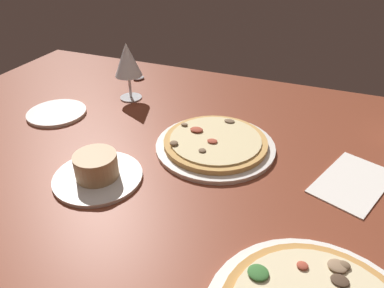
# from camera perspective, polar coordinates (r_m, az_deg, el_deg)

# --- Properties ---
(dining_table) EXTENTS (1.50, 1.10, 0.04)m
(dining_table) POSITION_cam_1_polar(r_m,az_deg,el_deg) (0.80, -3.89, -4.16)
(dining_table) COLOR brown
(dining_table) RESTS_ON ground
(pizza_main) EXTENTS (0.28, 0.28, 0.03)m
(pizza_main) POSITION_cam_1_polar(r_m,az_deg,el_deg) (0.83, 3.72, 0.06)
(pizza_main) COLOR silver
(pizza_main) RESTS_ON dining_table
(ramekin_on_saucer) EXTENTS (0.18, 0.18, 0.06)m
(ramekin_on_saucer) POSITION_cam_1_polar(r_m,az_deg,el_deg) (0.76, -14.90, -4.07)
(ramekin_on_saucer) COLOR silver
(ramekin_on_saucer) RESTS_ON dining_table
(wine_glass_near) EXTENTS (0.08, 0.08, 0.17)m
(wine_glass_near) POSITION_cam_1_polar(r_m,az_deg,el_deg) (1.05, -10.25, 12.85)
(wine_glass_near) COLOR silver
(wine_glass_near) RESTS_ON dining_table
(side_plate) EXTENTS (0.16, 0.16, 0.01)m
(side_plate) POSITION_cam_1_polar(r_m,az_deg,el_deg) (1.05, -20.73, 4.65)
(side_plate) COLOR silver
(side_plate) RESTS_ON dining_table
(paper_menu) EXTENTS (0.18, 0.22, 0.00)m
(paper_menu) POSITION_cam_1_polar(r_m,az_deg,el_deg) (0.80, 24.23, -5.55)
(paper_menu) COLOR white
(paper_menu) RESTS_ON dining_table
(spoon) EXTENTS (0.09, 0.06, 0.01)m
(spoon) POSITION_cam_1_polar(r_m,az_deg,el_deg) (1.23, -8.73, 10.46)
(spoon) COLOR silver
(spoon) RESTS_ON dining_table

